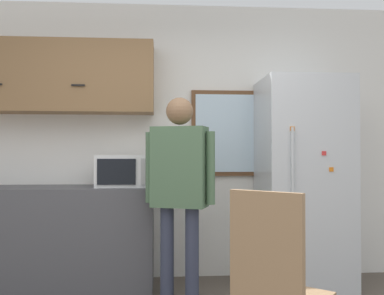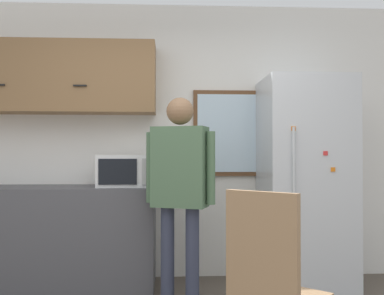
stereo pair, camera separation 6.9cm
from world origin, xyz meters
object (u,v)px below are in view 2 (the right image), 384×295
Objects in this scene: refrigerator at (305,182)px; chair at (271,281)px; person at (180,178)px; microwave at (125,171)px.

chair is at bearing -113.22° from refrigerator.
person is at bearing -28.94° from chair.
microwave is 0.68m from person.
refrigerator is at bearing 39.25° from person.
person is 0.88× the size of refrigerator.
microwave is 0.46× the size of chair.
microwave is at bearing 177.93° from refrigerator.
microwave is 0.25× the size of refrigerator.
chair is at bearing -50.18° from person.
microwave is at bearing 155.77° from person.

